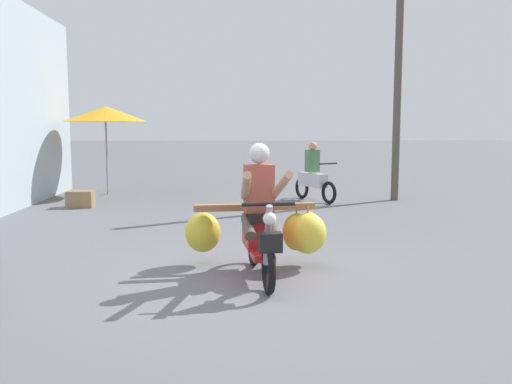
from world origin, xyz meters
TOP-DOWN VIEW (x-y plane):
  - ground_plane at (0.00, 0.00)m, footprint 120.00×120.00m
  - motorbike_main_loaded at (0.40, 0.45)m, footprint 1.80×1.76m
  - motorbike_distant_ahead_left at (1.92, 6.76)m, footprint 0.85×1.49m
  - market_umbrella_near_shop at (-3.23, 8.28)m, footprint 2.13×2.13m
  - produce_crate at (-3.32, 5.99)m, footprint 0.56×0.40m
  - utility_pole at (3.90, 6.80)m, footprint 0.18×0.18m

SIDE VIEW (x-z plane):
  - ground_plane at x=0.00m, z-range 0.00..0.00m
  - produce_crate at x=-3.32m, z-range 0.00..0.36m
  - motorbike_main_loaded at x=0.40m, z-range -0.25..1.33m
  - motorbike_distant_ahead_left at x=1.92m, z-range -0.13..1.27m
  - market_umbrella_near_shop at x=-3.23m, z-range 0.93..3.21m
  - utility_pole at x=3.90m, z-range 0.00..5.80m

